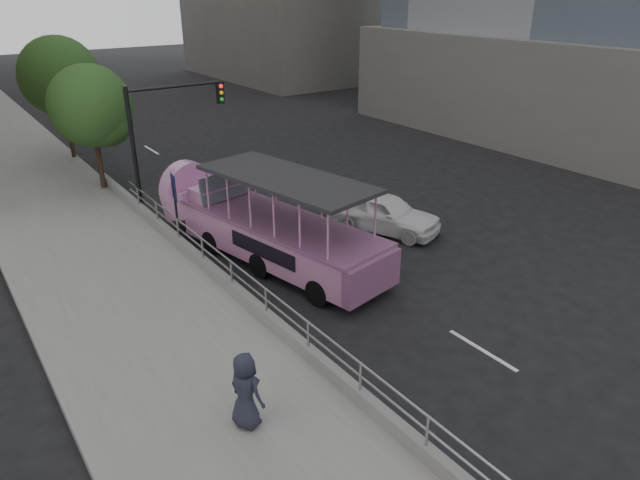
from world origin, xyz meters
The scene contains 12 objects.
ground centered at (0.00, 0.00, 0.00)m, with size 160.00×160.00×0.00m, color black.
sidewalk centered at (-5.75, 10.00, 0.15)m, with size 5.50×80.00×0.30m, color #9A9A95.
kerb_wall centered at (-3.12, 2.00, 0.48)m, with size 0.24×30.00×0.36m, color gray.
guardrail centered at (-3.12, 2.00, 1.14)m, with size 0.07×22.00×0.71m.
duck_boat centered at (-0.84, 6.18, 1.19)m, with size 4.08×9.91×3.21m.
car centered at (4.14, 5.48, 0.74)m, with size 1.75×4.33×1.48m, color white.
pedestrian_far centered at (-5.45, -1.15, 1.16)m, with size 0.84×0.55×1.72m, color #282A3B.
parking_sign centered at (-2.96, 8.40, 1.76)m, with size 0.13×0.63×2.81m.
traffic_signal centered at (-1.70, 12.50, 3.50)m, with size 4.20×0.32×5.20m.
street_tree_near centered at (-3.30, 15.93, 3.82)m, with size 3.52×3.52×5.72m.
street_tree_far centered at (-3.10, 21.93, 4.31)m, with size 3.97×3.97×6.45m.
tower_podium centered at (30.00, 10.00, 3.00)m, with size 26.00×26.00×6.00m, color slate.
Camera 1 is at (-9.61, -9.61, 8.72)m, focal length 32.00 mm.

